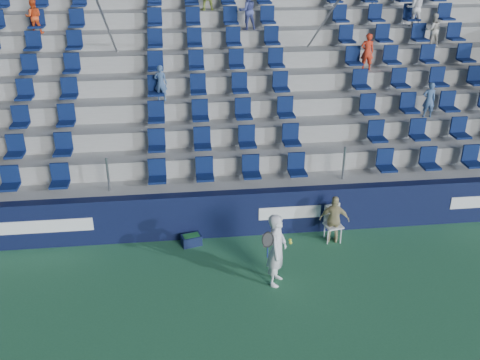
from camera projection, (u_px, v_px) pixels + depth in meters
name	position (u px, v px, depth m)	size (l,w,h in m)	color
ground	(246.00, 313.00, 11.00)	(70.00, 70.00, 0.00)	#317349
sponsor_wall	(231.00, 214.00, 13.57)	(24.00, 0.32, 1.20)	#0E1436
grandstand	(215.00, 97.00, 17.48)	(24.00, 8.17, 6.63)	#9B9B96
tennis_player	(277.00, 250.00, 11.58)	(0.71, 0.73, 1.71)	silver
line_judge_chair	(332.00, 220.00, 13.41)	(0.48, 0.49, 0.94)	white
line_judge	(334.00, 220.00, 13.23)	(0.74, 0.31, 1.26)	tan
ball_bin	(191.00, 240.00, 13.30)	(0.54, 0.42, 0.27)	#0F193A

